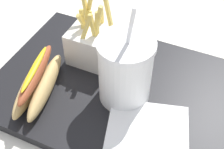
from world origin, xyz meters
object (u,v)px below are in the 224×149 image
(hot_dog_1, at_px, (38,82))
(napkin_stack, at_px, (147,137))
(ketchup_cup_1, at_px, (129,62))
(fries_basket, at_px, (95,43))
(soda_cup, at_px, (125,71))

(hot_dog_1, relative_size, napkin_stack, 1.27)
(ketchup_cup_1, bearing_deg, hot_dog_1, -133.81)
(fries_basket, xyz_separation_m, hot_dog_1, (-0.05, -0.13, -0.01))
(soda_cup, relative_size, ketchup_cup_1, 6.37)
(fries_basket, distance_m, hot_dog_1, 0.14)
(soda_cup, distance_m, napkin_stack, 0.12)
(fries_basket, distance_m, ketchup_cup_1, 0.08)
(soda_cup, bearing_deg, ketchup_cup_1, 105.17)
(soda_cup, xyz_separation_m, fries_basket, (-0.10, 0.07, -0.03))
(soda_cup, bearing_deg, fries_basket, 143.42)
(hot_dog_1, bearing_deg, fries_basket, 67.70)
(soda_cup, relative_size, napkin_stack, 1.43)
(napkin_stack, bearing_deg, hot_dog_1, 176.06)
(ketchup_cup_1, relative_size, napkin_stack, 0.22)
(napkin_stack, bearing_deg, ketchup_cup_1, 121.71)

